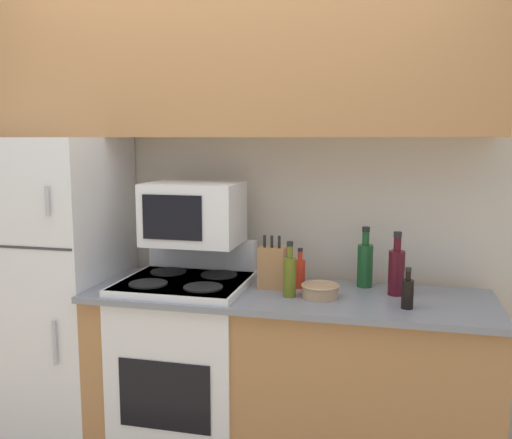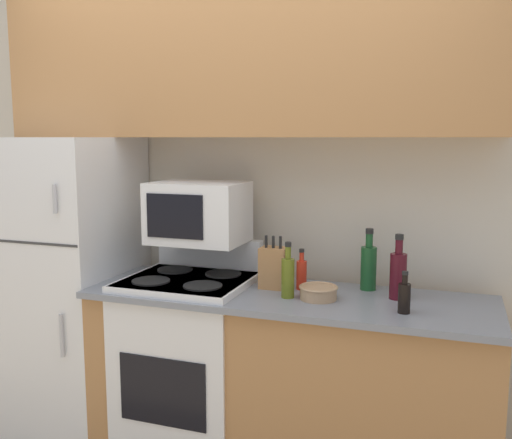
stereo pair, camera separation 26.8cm
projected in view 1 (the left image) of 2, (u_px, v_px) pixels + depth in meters
The scene contains 13 objects.
wall_back at pixel (245, 200), 3.15m from camera, with size 8.00×0.05×2.55m.
lower_cabinets at pixel (287, 380), 2.79m from camera, with size 1.92×0.61×0.89m.
refrigerator at pixel (56, 288), 3.08m from camera, with size 0.65×0.70×1.62m.
upper_cabinets at pixel (234, 63), 2.85m from camera, with size 2.56×0.35×0.74m.
stove at pixel (187, 365), 2.89m from camera, with size 0.62×0.59×1.08m.
microwave at pixel (194, 213), 2.88m from camera, with size 0.47×0.35×0.31m.
knife_block at pixel (272, 267), 2.80m from camera, with size 0.13×0.10×0.26m.
bowl at pixel (320, 290), 2.63m from camera, with size 0.18×0.18×0.06m.
bottle_olive_oil at pixel (290, 275), 2.63m from camera, with size 0.06×0.06×0.26m.
bottle_hot_sauce at pixel (300, 272), 2.79m from camera, with size 0.05×0.05×0.20m.
bottle_wine_red at pixel (396, 270), 2.66m from camera, with size 0.08×0.08×0.30m.
bottle_wine_green at pixel (365, 263), 2.81m from camera, with size 0.08×0.08×0.30m.
bottle_soy_sauce at pixel (408, 293), 2.45m from camera, with size 0.05×0.05×0.18m.
Camera 1 is at (0.80, -2.32, 1.62)m, focal length 40.00 mm.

